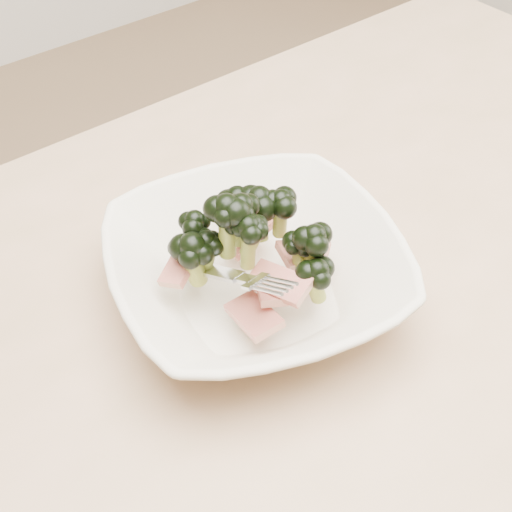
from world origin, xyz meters
The scene contains 2 objects.
dining_table centered at (0.00, 0.00, 0.65)m, with size 1.20×0.80×0.75m.
broccoli_dish centered at (-0.05, 0.07, 0.79)m, with size 0.32×0.32×0.12m.
Camera 1 is at (-0.32, -0.27, 1.22)m, focal length 50.00 mm.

